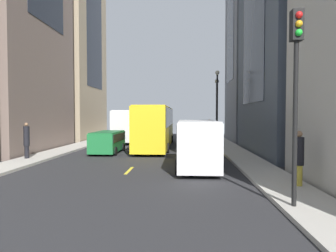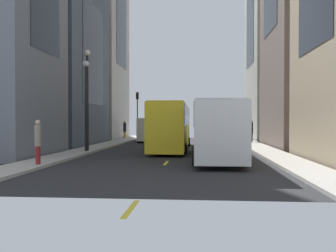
{
  "view_description": "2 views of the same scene",
  "coord_description": "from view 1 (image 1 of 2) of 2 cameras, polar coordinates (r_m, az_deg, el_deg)",
  "views": [
    {
      "loc": [
        2.81,
        -25.46,
        2.87
      ],
      "look_at": [
        1.22,
        4.71,
        1.76
      ],
      "focal_mm": 31.35,
      "sensor_mm": 36.0,
      "label": 1
    },
    {
      "loc": [
        -1.78,
        30.56,
        2.33
      ],
      "look_at": [
        0.6,
        2.05,
        1.9
      ],
      "focal_mm": 39.58,
      "sensor_mm": 36.0,
      "label": 2
    }
  ],
  "objects": [
    {
      "name": "car_green_0",
      "position": [
        22.72,
        -11.64,
        -2.75
      ],
      "size": [
        1.97,
        4.33,
        1.64
      ],
      "color": "#1E7238",
      "rests_on": "ground"
    },
    {
      "name": "lane_stripe_4",
      "position": [
        46.63,
        -0.44,
        -1.42
      ],
      "size": [
        0.16,
        2.0,
        0.01
      ],
      "primitive_type": "cube",
      "color": "yellow",
      "rests_on": "ground"
    },
    {
      "name": "building_east_1",
      "position": [
        24.93,
        26.47,
        14.84
      ],
      "size": [
        8.91,
        11.69,
        16.92
      ],
      "color": "#4C5666",
      "rests_on": "ground"
    },
    {
      "name": "pedestrian_crossing_near",
      "position": [
        20.54,
        -25.8,
        -2.39
      ],
      "size": [
        0.36,
        0.36,
        2.25
      ],
      "rotation": [
        0.0,
        0.0,
        5.63
      ],
      "color": "black",
      "rests_on": "ground"
    },
    {
      "name": "sidewalk_west",
      "position": [
        27.34,
        -17.5,
        -3.86
      ],
      "size": [
        2.06,
        44.0,
        0.15
      ],
      "primitive_type": "cube",
      "color": "#B2ADA3",
      "rests_on": "ground"
    },
    {
      "name": "city_bus_white",
      "position": [
        33.78,
        -6.61,
        0.63
      ],
      "size": [
        2.81,
        12.17,
        3.35
      ],
      "color": "silver",
      "rests_on": "ground"
    },
    {
      "name": "pedestrian_waiting_curb",
      "position": [
        38.5,
        8.03,
        -0.19
      ],
      "size": [
        0.32,
        0.32,
        2.21
      ],
      "rotation": [
        0.0,
        0.0,
        6.13
      ],
      "color": "maroon",
      "rests_on": "ground"
    },
    {
      "name": "streetcar_yellow",
      "position": [
        26.54,
        -2.25,
        0.49
      ],
      "size": [
        2.7,
        13.58,
        3.59
      ],
      "color": "yellow",
      "rests_on": "ground"
    },
    {
      "name": "lane_stripe_3",
      "position": [
        36.18,
        -1.45,
        -2.44
      ],
      "size": [
        0.16,
        2.0,
        0.01
      ],
      "primitive_type": "cube",
      "color": "yellow",
      "rests_on": "ground"
    },
    {
      "name": "pedestrian_crossing_mid",
      "position": [
        12.41,
        24.09,
        -5.48
      ],
      "size": [
        0.38,
        0.38,
        2.12
      ],
      "rotation": [
        0.0,
        0.0,
        1.45
      ],
      "color": "gold",
      "rests_on": "ground"
    },
    {
      "name": "delivery_van_white",
      "position": [
        15.88,
        5.67,
        -2.8
      ],
      "size": [
        2.25,
        5.89,
        2.58
      ],
      "color": "white",
      "rests_on": "ground"
    },
    {
      "name": "streetlamp_far",
      "position": [
        30.22,
        9.54,
        5.31
      ],
      "size": [
        0.44,
        0.44,
        7.25
      ],
      "color": "black",
      "rests_on": "ground"
    },
    {
      "name": "lane_stripe_2",
      "position": [
        25.77,
        -3.27,
        -4.28
      ],
      "size": [
        0.16,
        2.0,
        0.01
      ],
      "primitive_type": "cube",
      "color": "yellow",
      "rests_on": "ground"
    },
    {
      "name": "building_west_2",
      "position": [
        39.66,
        -19.04,
        18.02
      ],
      "size": [
        6.86,
        10.74,
        27.65
      ],
      "color": "tan",
      "rests_on": "ground"
    },
    {
      "name": "ground_plane",
      "position": [
        25.77,
        -3.27,
        -4.29
      ],
      "size": [
        39.55,
        39.55,
        0.0
      ],
      "primitive_type": "plane",
      "color": "#28282B"
    },
    {
      "name": "sidewalk_east",
      "position": [
        25.91,
        11.77,
        -4.13
      ],
      "size": [
        2.06,
        44.0,
        0.15
      ],
      "primitive_type": "cube",
      "color": "#B2ADA3",
      "rests_on": "ground"
    },
    {
      "name": "building_east_2",
      "position": [
        36.16,
        17.79,
        21.28
      ],
      "size": [
        6.86,
        8.03,
        29.61
      ],
      "color": "slate",
      "rests_on": "ground"
    },
    {
      "name": "streetlamp_near",
      "position": [
        30.54,
        9.46,
        4.44
      ],
      "size": [
        0.44,
        0.44,
        6.42
      ],
      "color": "black",
      "rests_on": "ground"
    },
    {
      "name": "lane_stripe_1",
      "position": [
        15.49,
        -7.56,
        -8.57
      ],
      "size": [
        0.16,
        2.0,
        0.01
      ],
      "primitive_type": "cube",
      "color": "yellow",
      "rests_on": "ground"
    },
    {
      "name": "traffic_light_near_corner",
      "position": [
        9.55,
        23.66,
        9.87
      ],
      "size": [
        0.32,
        0.44,
        5.8
      ],
      "color": "black",
      "rests_on": "ground"
    }
  ]
}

